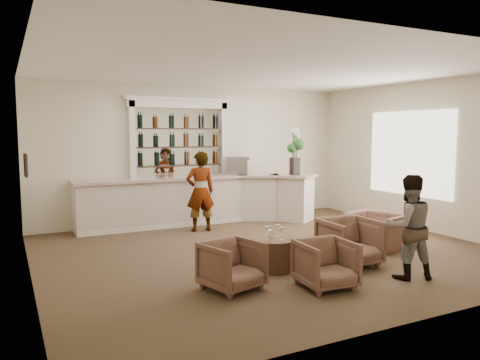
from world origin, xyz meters
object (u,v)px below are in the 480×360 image
object	(u,v)px
bar_counter	(200,200)
guest	(408,227)
espresso_machine	(237,165)
armchair_right	(350,242)
armchair_left	(232,265)
cocktail_table	(275,254)
armchair_far	(376,231)
flower_vase	(295,149)
armchair_center	(326,264)
sommelier	(200,191)

from	to	relation	value
bar_counter	guest	distance (m)	5.40
bar_counter	espresso_machine	bearing A→B (deg)	5.27
armchair_right	armchair_left	bearing A→B (deg)	-172.12
cocktail_table	armchair_left	size ratio (longest dim) A/B	0.84
armchair_left	armchair_far	xyz separation A→B (m)	(3.47, 0.89, -0.02)
armchair_right	armchair_far	distance (m)	1.42
armchair_far	flower_vase	size ratio (longest dim) A/B	0.89
armchair_far	armchair_center	bearing A→B (deg)	-75.57
armchair_left	guest	bearing A→B (deg)	-31.81
armchair_right	armchair_far	xyz separation A→B (m)	(1.23, 0.71, -0.07)
bar_counter	cocktail_table	xyz separation A→B (m)	(-0.34, -4.00, -0.32)
armchair_left	armchair_right	xyz separation A→B (m)	(2.24, 0.19, 0.05)
guest	armchair_right	bearing A→B (deg)	-51.06
armchair_left	flower_vase	distance (m)	5.39
armchair_left	armchair_center	size ratio (longest dim) A/B	1.01
guest	cocktail_table	bearing A→B (deg)	-19.41
espresso_machine	flower_vase	xyz separation A→B (m)	(1.16, -0.82, 0.41)
sommelier	flower_vase	xyz separation A→B (m)	(2.49, 0.02, 0.89)
armchair_center	flower_vase	bearing A→B (deg)	66.31
bar_counter	cocktail_table	world-z (taller)	bar_counter
guest	armchair_far	xyz separation A→B (m)	(0.91, 1.63, -0.46)
guest	armchair_center	bearing A→B (deg)	10.84
armchair_center	espresso_machine	world-z (taller)	espresso_machine
cocktail_table	guest	distance (m)	2.08
bar_counter	armchair_far	bearing A→B (deg)	-59.69
armchair_center	flower_vase	xyz separation A→B (m)	(2.33, 4.33, 1.43)
cocktail_table	sommelier	xyz separation A→B (m)	(0.05, 3.25, 0.63)
bar_counter	armchair_right	world-z (taller)	bar_counter
cocktail_table	flower_vase	world-z (taller)	flower_vase
bar_counter	armchair_far	world-z (taller)	bar_counter
sommelier	armchair_center	bearing A→B (deg)	97.85
sommelier	guest	xyz separation A→B (m)	(1.51, -4.51, -0.10)
sommelier	guest	distance (m)	4.76
guest	armchair_left	world-z (taller)	guest
armchair_center	sommelier	bearing A→B (deg)	96.70
armchair_center	espresso_machine	distance (m)	5.38
sommelier	armchair_center	xyz separation A→B (m)	(0.16, -4.31, -0.54)
sommelier	espresso_machine	bearing A→B (deg)	-141.81
sommelier	espresso_machine	size ratio (longest dim) A/B	3.52
guest	espresso_machine	world-z (taller)	espresso_machine
sommelier	armchair_right	distance (m)	3.81
armchair_center	armchair_right	bearing A→B (deg)	39.62
flower_vase	cocktail_table	bearing A→B (deg)	-127.77
bar_counter	armchair_far	distance (m)	4.21
guest	espresso_machine	size ratio (longest dim) A/B	3.13
armchair_far	armchair_right	bearing A→B (deg)	-78.01
armchair_center	flower_vase	distance (m)	5.12
armchair_far	armchair_left	bearing A→B (deg)	-93.43
cocktail_table	armchair_center	world-z (taller)	armchair_center
bar_counter	armchair_center	bearing A→B (deg)	-91.54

